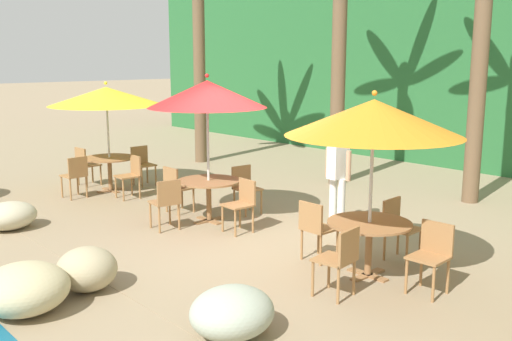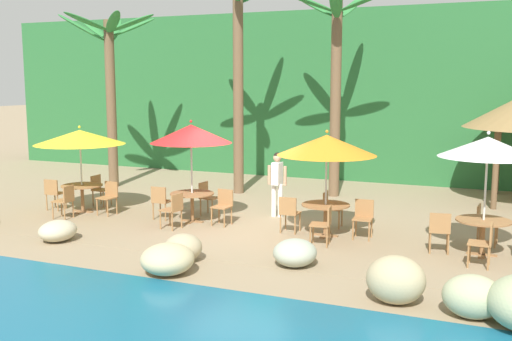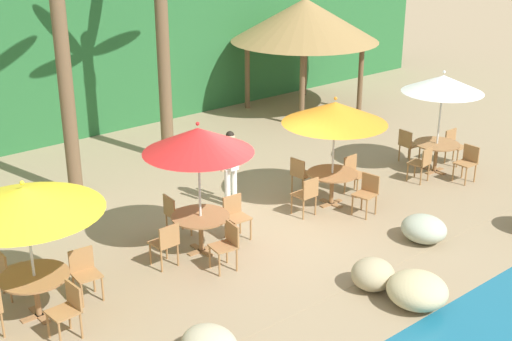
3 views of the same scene
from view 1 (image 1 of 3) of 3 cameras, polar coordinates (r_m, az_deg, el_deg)
name	(u,v)px [view 1 (image 1 of 3)]	position (r m, az deg, el deg)	size (l,w,h in m)	color
ground_plane	(258,242)	(9.20, 0.22, -6.99)	(120.00, 120.00, 0.00)	#937F60
terrace_deck	(258,242)	(9.20, 0.22, -6.97)	(18.00, 5.20, 0.01)	#937F60
umbrella_yellow	(106,96)	(12.71, -14.40, 7.03)	(2.40, 2.40, 2.35)	silver
dining_table_yellow	(110,163)	(12.88, -14.10, 0.71)	(1.10, 1.10, 0.74)	olive
chair_yellow_seaward	(131,173)	(12.18, -12.08, -0.27)	(0.45, 0.46, 0.87)	#9E7042
chair_yellow_inland	(142,162)	(13.39, -11.05, 0.78)	(0.43, 0.42, 0.87)	#9E7042
chair_yellow_left	(85,163)	(13.58, -16.31, 0.68)	(0.45, 0.46, 0.87)	#9E7042
chair_yellow_right	(76,174)	(12.41, -17.18, -0.31)	(0.45, 0.45, 0.87)	#9E7042
umbrella_red	(207,94)	(9.98, -4.78, 7.44)	(2.03, 2.03, 2.57)	silver
dining_table_red	(209,187)	(10.21, -4.64, -1.64)	(1.10, 1.10, 0.74)	olive
chair_red_seaward	(242,201)	(9.60, -1.37, -3.03)	(0.45, 0.46, 0.87)	#9E7042
chair_red_inland	(245,186)	(10.78, -1.10, -1.48)	(0.46, 0.45, 0.87)	#9E7042
chair_red_left	(176,186)	(10.84, -7.84, -1.51)	(0.43, 0.44, 0.87)	#9E7042
chair_red_right	(167,200)	(9.78, -8.72, -2.91)	(0.48, 0.48, 0.87)	#9E7042
umbrella_orange	(374,118)	(7.49, 11.40, 5.06)	(2.25, 2.25, 2.44)	silver
dining_table_orange	(369,231)	(7.78, 10.99, -5.84)	(1.10, 1.10, 0.74)	olive
chair_orange_seaward	(432,252)	(7.48, 16.80, -7.63)	(0.44, 0.45, 0.87)	#9E7042
chair_orange_inland	(398,224)	(8.55, 13.64, -5.12)	(0.45, 0.44, 0.87)	#9E7042
chair_orange_left	(316,226)	(8.26, 5.83, -5.44)	(0.42, 0.43, 0.87)	#9E7042
chair_orange_right	(341,257)	(7.07, 8.24, -8.36)	(0.48, 0.48, 0.87)	#9E7042
palm_tree_nearest	(198,13)	(16.06, -5.65, 15.00)	(3.36, 3.31, 5.72)	brown
waiter_in_white	(338,171)	(9.79, 7.99, -0.03)	(0.52, 0.35, 1.70)	white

